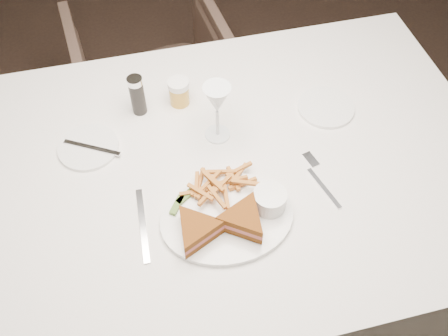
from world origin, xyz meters
name	(u,v)px	position (x,y,z in m)	size (l,w,h in m)	color
ground	(290,297)	(0.00, 0.00, 0.00)	(5.00, 5.00, 0.00)	black
table	(220,236)	(-0.24, 0.12, 0.38)	(1.47, 0.98, 0.75)	silver
chair_far	(154,76)	(-0.30, 0.97, 0.32)	(0.62, 0.58, 0.63)	#4A362D
table_setting	(218,178)	(-0.26, 0.05, 0.79)	(0.82, 0.58, 0.18)	white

